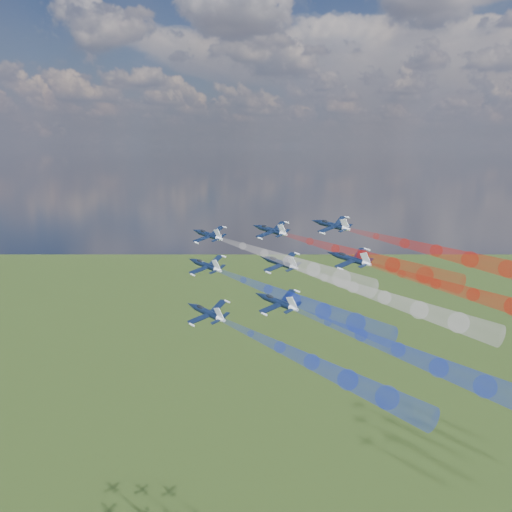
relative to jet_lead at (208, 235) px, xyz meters
The scene contains 16 objects.
jet_lead is the anchor object (origin of this frame).
trail_lead 30.84m from the jet_lead, 18.16° to the right, with size 4.51×49.72×4.51m, color white, non-canonical shape.
jet_inner_left 16.66m from the jet_lead, 59.50° to the right, with size 10.82×13.53×3.61m, color black, non-canonical shape.
trail_inner_left 44.57m from the jet_lead, 31.91° to the right, with size 4.51×49.72×4.51m, color #1A32E4, non-canonical shape.
jet_inner_right 17.78m from the jet_lead, 17.02° to the left, with size 10.82×13.53×3.61m, color black, non-canonical shape.
trail_inner_right 46.30m from the jet_lead, ahead, with size 4.51×49.72×4.51m, color red, non-canonical shape.
jet_outer_left 38.05m from the jet_lead, 57.64° to the right, with size 10.82×13.53×3.61m, color black, non-canonical shape.
trail_outer_left 64.66m from the jet_lead, 39.58° to the right, with size 4.51×49.72×4.51m, color #1A32E4, non-canonical shape.
jet_center_third 27.70m from the jet_lead, 17.01° to the right, with size 10.82×13.53×3.61m, color black, non-canonical shape.
trail_center_third 58.51m from the jet_lead, 17.62° to the right, with size 4.51×49.72×4.51m, color white, non-canonical shape.
jet_outer_right 34.40m from the jet_lead, 17.61° to the left, with size 10.82×13.53×3.61m, color black, non-canonical shape.
trail_outer_right 61.78m from the jet_lead, ahead, with size 4.51×49.72×4.51m, color red, non-canonical shape.
jet_rear_left 42.21m from the jet_lead, 35.58° to the right, with size 10.82×13.53×3.61m, color black, non-canonical shape.
trail_rear_left 72.11m from the jet_lead, 28.16° to the right, with size 4.51×49.72×4.51m, color #1A32E4, non-canonical shape.
jet_rear_right 43.45m from the jet_lead, ahead, with size 10.82×13.53×3.61m, color black, non-canonical shape.
trail_rear_right 73.87m from the jet_lead, 11.09° to the right, with size 4.51×49.72×4.51m, color red, non-canonical shape.
Camera 1 is at (56.40, -119.84, 185.38)m, focal length 40.19 mm.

